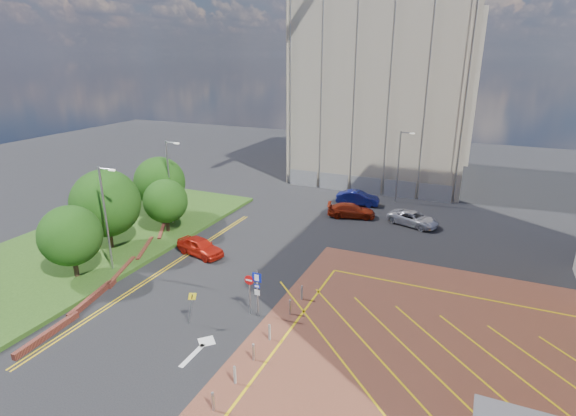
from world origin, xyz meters
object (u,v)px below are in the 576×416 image
Objects in this scene: lamp_left_far at (170,179)px; car_blue_back at (358,198)px; car_red_back at (351,210)px; car_silver_back at (413,219)px; lamp_left_near at (106,215)px; warning_sign at (191,304)px; tree_b at (106,203)px; lamp_back at (399,164)px; car_red_left at (200,247)px; tree_c at (166,201)px; tree_a at (70,236)px; sign_cluster at (254,288)px; tree_d at (160,182)px.

lamp_left_far is 20.31m from car_blue_back.
car_silver_back is (6.16, 0.16, -0.02)m from car_red_back.
warning_sign is (9.67, -3.46, -3.23)m from lamp_left_near.
car_blue_back is at bearing 52.23° from tree_b.
lamp_back is (19.58, 23.00, 0.12)m from tree_b.
lamp_left_far is (1.08, 7.00, 0.42)m from tree_b.
car_blue_back is (3.08, 26.88, -0.66)m from warning_sign.
lamp_left_near reaches higher than car_red_left.
lamp_left_near is at bearing -82.31° from tree_c.
car_silver_back is (9.69, 22.87, -0.75)m from warning_sign.
warning_sign reaches higher than car_red_left.
car_silver_back is at bearing 45.63° from tree_a.
tree_b is 16.46m from sign_cluster.
tree_d is 1.90× the size of sign_cluster.
tree_d is 11.76m from lamp_left_near.
car_silver_back is (2.86, -6.60, -3.68)m from lamp_back.
tree_b is at bearing 106.70° from tree_a.
lamp_left_near is 3.55× the size of warning_sign.
tree_c is at bearing 97.69° from lamp_left_near.
car_blue_back is 4.20m from car_red_back.
tree_c is 0.81× the size of tree_d.
tree_c is 8.20m from lamp_left_near.
tree_c is at bearing 132.53° from car_blue_back.
car_red_left is 19.99m from car_blue_back.
sign_cluster is at bearing 174.34° from car_blue_back.
lamp_left_far is at bearing 143.18° from sign_cluster.
car_red_back is at bearing 55.56° from lamp_left_near.
tree_d is 0.76× the size of lamp_left_near.
tree_d is 1.24× the size of car_silver_back.
lamp_left_far is 3.55× the size of warning_sign.
lamp_back is 27.38m from sign_cluster.
tree_c is 0.61× the size of lamp_left_far.
car_silver_back is (6.64, 20.42, -1.27)m from sign_cluster.
lamp_back is 1.66× the size of car_red_back.
car_silver_back is (6.62, -4.02, -0.09)m from car_blue_back.
car_red_left is at bearing 50.91° from lamp_left_near.
tree_d reaches higher than car_blue_back.
car_silver_back is (19.36, 19.40, -3.98)m from lamp_left_near.
lamp_left_near is 1.66× the size of car_red_back.
car_silver_back is at bearing 45.07° from lamp_left_near.
tree_b reaches higher than car_red_back.
car_red_back is 6.16m from car_silver_back.
tree_a is at bearing 145.00° from car_blue_back.
lamp_left_near is 1.63× the size of car_silver_back.
lamp_left_near reaches higher than tree_a.
lamp_left_near is at bearing 154.03° from car_silver_back.
lamp_back reaches higher than car_red_left.
lamp_back is 1.83× the size of car_red_left.
car_silver_back is at bearing 71.98° from sign_cluster.
tree_a is 33.34m from lamp_back.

